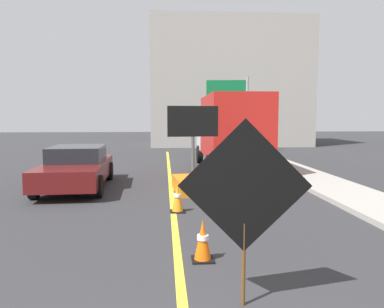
# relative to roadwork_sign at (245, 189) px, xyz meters

# --- Properties ---
(lane_center_stripe) EXTENTS (0.14, 36.00, 0.01)m
(lane_center_stripe) POSITION_rel_roadwork_sign_xyz_m (-0.76, 3.17, -1.47)
(lane_center_stripe) COLOR yellow
(lane_center_stripe) RESTS_ON ground
(roadwork_sign) EXTENTS (1.63, 0.17, 2.33)m
(roadwork_sign) POSITION_rel_roadwork_sign_xyz_m (0.00, 0.00, 0.00)
(roadwork_sign) COLOR #593819
(roadwork_sign) RESTS_ON ground
(arrow_board_trailer) EXTENTS (1.60, 1.92, 2.70)m
(arrow_board_trailer) POSITION_rel_roadwork_sign_xyz_m (-0.07, 7.23, -0.99)
(arrow_board_trailer) COLOR orange
(arrow_board_trailer) RESTS_ON ground
(box_truck) EXTENTS (2.51, 7.43, 3.25)m
(box_truck) POSITION_rel_roadwork_sign_xyz_m (1.93, 11.99, 0.30)
(box_truck) COLOR black
(box_truck) RESTS_ON ground
(pickup_car) EXTENTS (2.21, 4.98, 1.38)m
(pickup_car) POSITION_rel_roadwork_sign_xyz_m (-3.88, 8.21, -0.77)
(pickup_car) COLOR #591414
(pickup_car) RESTS_ON ground
(highway_guide_sign) EXTENTS (2.78, 0.38, 5.00)m
(highway_guide_sign) POSITION_rel_roadwork_sign_xyz_m (3.75, 20.32, 1.95)
(highway_guide_sign) COLOR gray
(highway_guide_sign) RESTS_ON ground
(far_building_block) EXTENTS (13.01, 7.44, 10.28)m
(far_building_block) POSITION_rel_roadwork_sign_xyz_m (4.50, 28.12, 3.67)
(far_building_block) COLOR gray
(far_building_block) RESTS_ON ground
(traffic_cone_near_sign) EXTENTS (0.36, 0.36, 0.68)m
(traffic_cone_near_sign) POSITION_rel_roadwork_sign_xyz_m (-0.35, 1.51, -1.14)
(traffic_cone_near_sign) COLOR black
(traffic_cone_near_sign) RESTS_ON ground
(traffic_cone_mid_lane) EXTENTS (0.36, 0.36, 0.74)m
(traffic_cone_mid_lane) POSITION_rel_roadwork_sign_xyz_m (-0.65, 4.72, -1.11)
(traffic_cone_mid_lane) COLOR black
(traffic_cone_mid_lane) RESTS_ON ground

